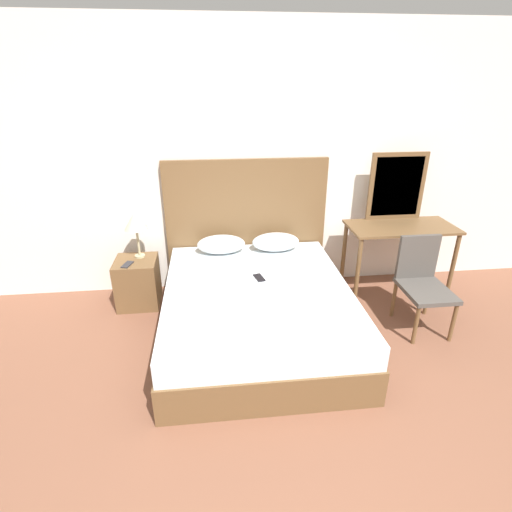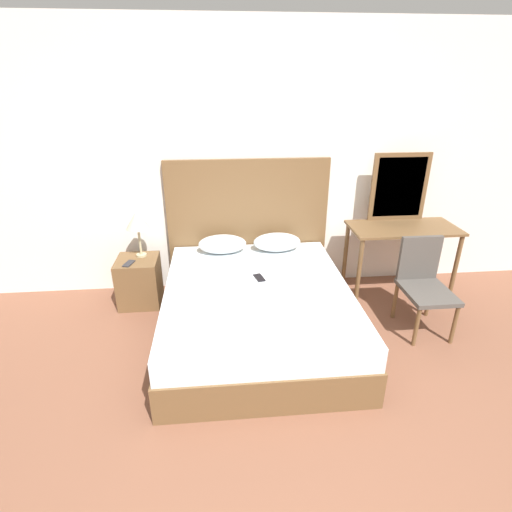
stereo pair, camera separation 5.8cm
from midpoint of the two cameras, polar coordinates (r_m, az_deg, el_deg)
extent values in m
plane|color=brown|center=(2.62, 7.90, -32.50)|extent=(16.00, 16.00, 0.00)
cube|color=white|center=(4.21, 0.61, 12.96)|extent=(10.00, 0.06, 2.70)
cube|color=brown|center=(3.66, 0.60, -9.30)|extent=(1.62, 1.95, 0.30)
cube|color=silver|center=(3.53, 0.62, -5.86)|extent=(1.59, 1.91, 0.20)
cube|color=brown|center=(4.30, -0.76, 4.36)|extent=(1.70, 0.05, 1.42)
ellipsoid|color=silver|center=(4.12, -4.44, 1.71)|extent=(0.49, 0.29, 0.18)
ellipsoid|color=silver|center=(4.17, 3.40, 2.00)|extent=(0.49, 0.29, 0.18)
cube|color=black|center=(3.62, 0.92, -3.12)|extent=(0.10, 0.16, 0.01)
cube|color=brown|center=(4.29, -15.95, -3.47)|extent=(0.41, 0.41, 0.50)
cylinder|color=tan|center=(4.25, -15.66, 0.14)|extent=(0.10, 0.10, 0.02)
cylinder|color=tan|center=(4.19, -15.89, 2.03)|extent=(0.02, 0.02, 0.28)
cone|color=beige|center=(4.11, -16.25, 4.99)|extent=(0.23, 0.23, 0.18)
cube|color=#232328|center=(4.10, -17.35, -1.03)|extent=(0.11, 0.16, 0.01)
cube|color=brown|center=(4.34, 20.71, 3.77)|extent=(1.09, 0.53, 0.02)
cylinder|color=brown|center=(4.11, 14.85, -2.56)|extent=(0.04, 0.04, 0.76)
cylinder|color=brown|center=(4.54, 26.86, -1.81)|extent=(0.04, 0.04, 0.76)
cylinder|color=brown|center=(4.48, 13.00, 0.00)|extent=(0.04, 0.04, 0.76)
cylinder|color=brown|center=(4.89, 24.28, 0.46)|extent=(0.04, 0.04, 0.76)
cube|color=brown|center=(4.44, 20.13, 9.24)|extent=(0.60, 0.03, 0.70)
cube|color=#B2BCC6|center=(4.43, 20.17, 9.21)|extent=(0.51, 0.01, 0.62)
cube|color=#4C4742|center=(3.94, 23.65, -4.74)|extent=(0.41, 0.51, 0.04)
cube|color=#4C4742|center=(4.03, 22.68, -0.23)|extent=(0.38, 0.04, 0.43)
cylinder|color=brown|center=(3.80, 22.36, -9.35)|extent=(0.04, 0.04, 0.38)
cylinder|color=brown|center=(3.96, 26.84, -8.76)|extent=(0.04, 0.04, 0.38)
cylinder|color=brown|center=(4.14, 19.63, -5.99)|extent=(0.04, 0.04, 0.38)
cylinder|color=brown|center=(4.29, 23.84, -5.59)|extent=(0.04, 0.04, 0.38)
camera|label=1|loc=(0.03, -89.52, 0.22)|focal=28.00mm
camera|label=2|loc=(0.03, 90.48, -0.22)|focal=28.00mm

